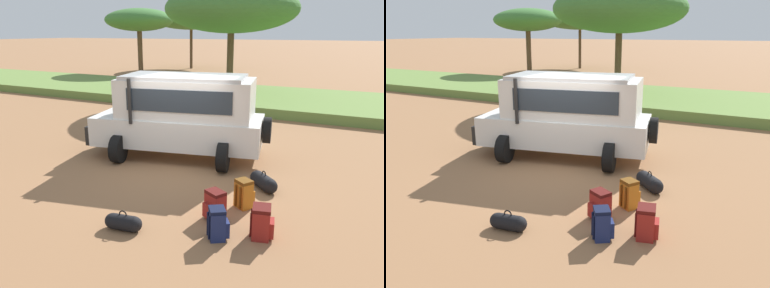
{
  "view_description": "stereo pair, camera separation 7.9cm",
  "coord_description": "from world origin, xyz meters",
  "views": [
    {
      "loc": [
        4.7,
        -8.66,
        3.63
      ],
      "look_at": [
        0.81,
        -0.87,
        1.0
      ],
      "focal_mm": 35.0,
      "sensor_mm": 36.0,
      "label": 1
    },
    {
      "loc": [
        4.77,
        -8.63,
        3.63
      ],
      "look_at": [
        0.81,
        -0.87,
        1.0
      ],
      "focal_mm": 35.0,
      "sensor_mm": 36.0,
      "label": 2
    }
  ],
  "objects": [
    {
      "name": "ground_plane",
      "position": [
        0.0,
        0.0,
        0.0
      ],
      "size": [
        320.0,
        320.0,
        0.0
      ],
      "primitive_type": "plane",
      "color": "#936642"
    },
    {
      "name": "grass_bank",
      "position": [
        0.0,
        10.44,
        0.22
      ],
      "size": [
        120.0,
        7.0,
        0.44
      ],
      "color": "olive",
      "rests_on": "ground_plane"
    },
    {
      "name": "safari_vehicle",
      "position": [
        -0.37,
        0.82,
        1.29
      ],
      "size": [
        5.48,
        3.38,
        2.44
      ],
      "color": "silver",
      "rests_on": "ground_plane"
    },
    {
      "name": "backpack_beside_front_wheel",
      "position": [
        3.12,
        -2.65,
        0.3
      ],
      "size": [
        0.48,
        0.46,
        0.61
      ],
      "color": "maroon",
      "rests_on": "ground_plane"
    },
    {
      "name": "backpack_cluster_center",
      "position": [
        2.06,
        -2.36,
        0.29
      ],
      "size": [
        0.48,
        0.47,
        0.6
      ],
      "color": "maroon",
      "rests_on": "ground_plane"
    },
    {
      "name": "backpack_near_rear_wheel",
      "position": [
        2.42,
        -1.62,
        0.31
      ],
      "size": [
        0.44,
        0.45,
        0.63
      ],
      "color": "#B26619",
      "rests_on": "ground_plane"
    },
    {
      "name": "backpack_outermost",
      "position": [
        2.41,
        -3.05,
        0.29
      ],
      "size": [
        0.45,
        0.43,
        0.6
      ],
      "color": "navy",
      "rests_on": "ground_plane"
    },
    {
      "name": "duffel_bag_low_black_case",
      "position": [
        2.52,
        -0.46,
        0.18
      ],
      "size": [
        0.79,
        0.76,
        0.46
      ],
      "color": "black",
      "rests_on": "ground_plane"
    },
    {
      "name": "duffel_bag_soft_canvas",
      "position": [
        0.69,
        -3.56,
        0.15
      ],
      "size": [
        0.75,
        0.37,
        0.4
      ],
      "color": "black",
      "rests_on": "ground_plane"
    },
    {
      "name": "acacia_tree_far_left",
      "position": [
        -13.35,
        17.85,
        4.49
      ],
      "size": [
        5.81,
        4.97,
        5.41
      ],
      "color": "brown",
      "rests_on": "ground_plane"
    },
    {
      "name": "acacia_tree_left_mid",
      "position": [
        -12.73,
        26.01,
        4.55
      ],
      "size": [
        6.76,
        7.33,
        5.36
      ],
      "color": "brown",
      "rests_on": "ground_plane"
    },
    {
      "name": "acacia_tree_centre_back",
      "position": [
        -2.52,
        10.29,
        4.71
      ],
      "size": [
        6.85,
        6.74,
        5.91
      ],
      "color": "brown",
      "rests_on": "ground_plane"
    }
  ]
}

